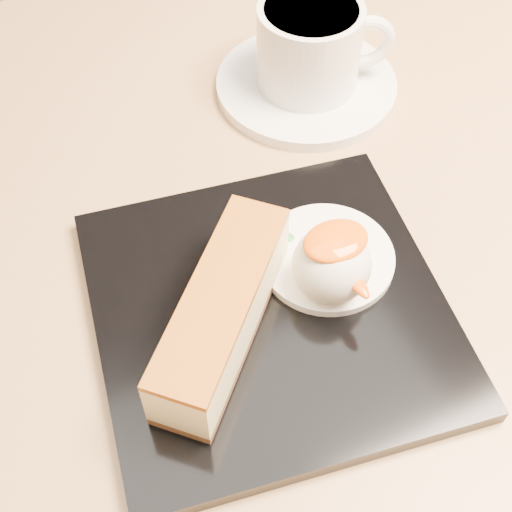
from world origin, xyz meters
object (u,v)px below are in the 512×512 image
table (257,386)px  ice_cream_scoop (332,265)px  cheesecake (222,312)px  coffee_cup (312,45)px  dessert_plate (270,310)px  saucer (306,85)px

table → ice_cream_scoop: size_ratio=16.03×
cheesecake → coffee_cup: 0.25m
table → ice_cream_scoop: (0.03, -0.03, 0.19)m
cheesecake → ice_cream_scoop: ice_cream_scoop is taller
coffee_cup → dessert_plate: bearing=-105.4°
table → ice_cream_scoop: bearing=-43.8°
ice_cream_scoop → dessert_plate: bearing=172.9°
saucer → table: bearing=-128.3°
ice_cream_scoop → coffee_cup: size_ratio=0.46×
table → saucer: size_ratio=5.33×
dessert_plate → ice_cream_scoop: bearing=-7.1°
table → saucer: 0.26m
dessert_plate → saucer: bearing=55.1°
cheesecake → dessert_plate: bearing=-36.2°
saucer → cheesecake: bearing=-130.8°
table → saucer: (0.12, 0.16, 0.16)m
table → cheesecake: (-0.04, -0.03, 0.19)m
ice_cream_scoop → table: bearing=136.2°
table → dessert_plate: dessert_plate is taller
table → saucer: bearing=51.7°
ice_cream_scoop → saucer: size_ratio=0.33×
saucer → coffee_cup: (0.00, -0.00, 0.04)m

